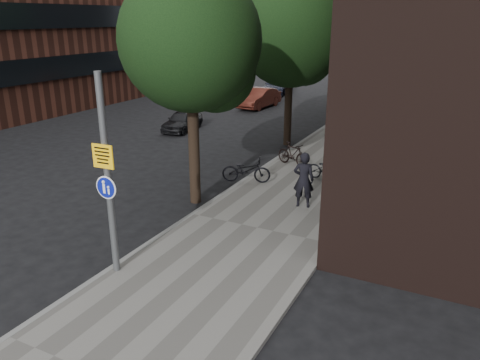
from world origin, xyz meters
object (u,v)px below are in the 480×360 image
Objects in this scene: signpost at (108,177)px; parked_bike_facade_near at (328,169)px; pedestrian at (304,180)px; parked_car_near at (182,121)px.

signpost reaches higher than parked_bike_facade_near.
pedestrian reaches higher than parked_bike_facade_near.
parked_bike_facade_near is at bearing 70.66° from signpost.
pedestrian is at bearing -45.90° from parked_car_near.
parked_car_near is at bearing -52.74° from pedestrian.
pedestrian is (2.68, 5.91, -1.49)m from signpost.
parked_bike_facade_near is at bearing -104.09° from pedestrian.
parked_car_near reaches higher than parked_bike_facade_near.
pedestrian reaches higher than parked_car_near.
pedestrian is at bearing -172.06° from parked_bike_facade_near.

